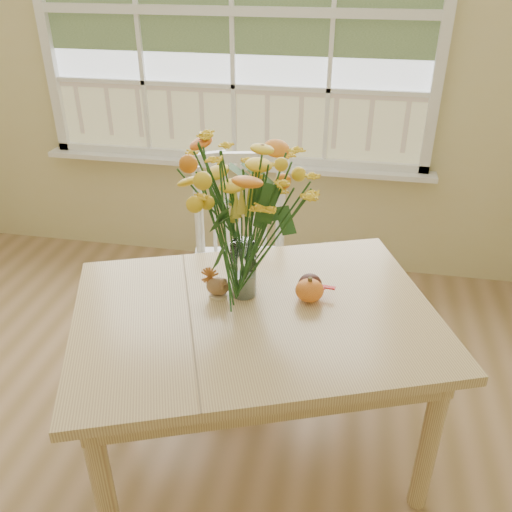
# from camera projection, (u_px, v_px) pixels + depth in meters

# --- Properties ---
(wall_back) EXTENTS (4.00, 0.02, 2.70)m
(wall_back) POSITION_uv_depth(u_px,v_px,m) (234.00, 49.00, 3.07)
(wall_back) COLOR beige
(wall_back) RESTS_ON floor
(window) EXTENTS (2.42, 0.12, 1.74)m
(window) POSITION_uv_depth(u_px,v_px,m) (232.00, 15.00, 2.94)
(window) COLOR silver
(window) RESTS_ON wall_back
(dining_table) EXTENTS (1.55, 1.33, 0.70)m
(dining_table) POSITION_uv_depth(u_px,v_px,m) (255.00, 331.00, 2.01)
(dining_table) COLOR tan
(dining_table) RESTS_ON floor
(windsor_chair) EXTENTS (0.55, 0.53, 1.00)m
(windsor_chair) POSITION_uv_depth(u_px,v_px,m) (240.00, 250.00, 2.66)
(windsor_chair) COLOR white
(windsor_chair) RESTS_ON floor
(flower_vase) EXTENTS (0.46, 0.46, 0.55)m
(flower_vase) POSITION_uv_depth(u_px,v_px,m) (243.00, 216.00, 1.91)
(flower_vase) COLOR white
(flower_vase) RESTS_ON dining_table
(pumpkin) EXTENTS (0.11, 0.11, 0.08)m
(pumpkin) POSITION_uv_depth(u_px,v_px,m) (309.00, 291.00, 2.01)
(pumpkin) COLOR #D95919
(pumpkin) RESTS_ON dining_table
(turkey_figurine) EXTENTS (0.09, 0.07, 0.11)m
(turkey_figurine) POSITION_uv_depth(u_px,v_px,m) (218.00, 287.00, 2.03)
(turkey_figurine) COLOR #CCB78C
(turkey_figurine) RESTS_ON dining_table
(dark_gourd) EXTENTS (0.13, 0.09, 0.08)m
(dark_gourd) POSITION_uv_depth(u_px,v_px,m) (310.00, 285.00, 2.04)
(dark_gourd) COLOR #38160F
(dark_gourd) RESTS_ON dining_table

